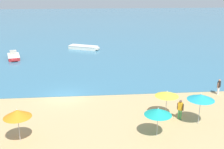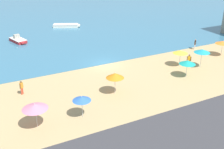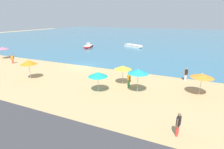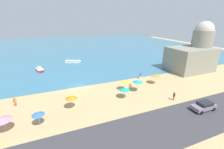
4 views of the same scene
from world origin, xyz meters
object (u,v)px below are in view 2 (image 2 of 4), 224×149
object	(u,v)px
beach_umbrella_2	(115,75)
skiff_nearshore	(18,40)
beach_umbrella_7	(35,107)
bather_1	(195,44)
beach_umbrella_1	(187,62)
bather_3	(189,60)
beach_umbrella_0	(181,52)
beach_umbrella_3	(223,42)
beach_umbrella_5	(82,99)
bather_2	(22,87)
beach_umbrella_4	(202,51)
skiff_offshore	(66,26)

from	to	relation	value
beach_umbrella_2	skiff_nearshore	size ratio (longest dim) A/B	0.60
beach_umbrella_7	bather_1	bearing A→B (deg)	19.89
beach_umbrella_1	bather_1	bearing A→B (deg)	42.52
bather_3	skiff_nearshore	distance (m)	28.76
beach_umbrella_0	beach_umbrella_3	world-z (taller)	beach_umbrella_3
beach_umbrella_5	beach_umbrella_7	size ratio (longest dim) A/B	0.92
bather_2	beach_umbrella_5	bearing A→B (deg)	-59.66
bather_3	beach_umbrella_4	bearing A→B (deg)	-35.91
beach_umbrella_3	bather_3	bearing A→B (deg)	-171.73
beach_umbrella_1	bather_3	xyz separation A→B (m)	(2.55, 2.49, -0.98)
bather_2	skiff_nearshore	distance (m)	19.93
beach_umbrella_0	beach_umbrella_1	xyz separation A→B (m)	(-1.55, -3.19, -0.08)
beach_umbrella_2	beach_umbrella_4	size ratio (longest dim) A/B	0.97
bather_3	skiff_offshore	world-z (taller)	bather_3
beach_umbrella_1	beach_umbrella_4	world-z (taller)	beach_umbrella_4
beach_umbrella_1	beach_umbrella_7	size ratio (longest dim) A/B	0.94
beach_umbrella_3	skiff_offshore	world-z (taller)	beach_umbrella_3
beach_umbrella_3	beach_umbrella_5	world-z (taller)	beach_umbrella_3
beach_umbrella_7	bather_2	distance (m)	7.11
bather_1	bather_2	bearing A→B (deg)	-173.86
beach_umbrella_3	bather_3	xyz separation A→B (m)	(-7.23, -1.05, -1.10)
beach_umbrella_4	bather_3	world-z (taller)	beach_umbrella_4
bather_1	beach_umbrella_2	bearing A→B (deg)	-157.82
beach_umbrella_5	skiff_nearshore	bearing A→B (deg)	92.54
beach_umbrella_5	bather_3	xyz separation A→B (m)	(17.52, 5.11, -0.98)
beach_umbrella_1	beach_umbrella_3	xyz separation A→B (m)	(9.78, 3.54, 0.12)
bather_3	beach_umbrella_0	bearing A→B (deg)	144.97
beach_umbrella_1	skiff_nearshore	distance (m)	29.25
skiff_nearshore	beach_umbrella_0	bearing A→B (deg)	-50.03
bather_3	skiff_offshore	size ratio (longest dim) A/B	0.32
beach_umbrella_4	bather_2	bearing A→B (deg)	172.41
bather_1	beach_umbrella_3	bearing A→B (deg)	-69.78
beach_umbrella_2	beach_umbrella_7	distance (m)	9.56
beach_umbrella_0	skiff_nearshore	size ratio (longest dim) A/B	0.54
beach_umbrella_2	beach_umbrella_7	xyz separation A→B (m)	(-9.23, -2.50, -0.06)
beach_umbrella_5	bather_2	distance (m)	8.48
skiff_offshore	beach_umbrella_5	bearing A→B (deg)	-105.97
bather_2	bather_3	size ratio (longest dim) A/B	0.93
bather_1	beach_umbrella_4	bearing A→B (deg)	-126.55
beach_umbrella_1	bather_3	bearing A→B (deg)	44.29
skiff_nearshore	beach_umbrella_4	bearing A→B (deg)	-48.71
bather_2	beach_umbrella_3	bearing A→B (deg)	-2.17
beach_umbrella_5	beach_umbrella_4	bearing A→B (deg)	12.59
beach_umbrella_5	bather_3	world-z (taller)	beach_umbrella_5
beach_umbrella_0	beach_umbrella_7	world-z (taller)	beach_umbrella_7
beach_umbrella_5	bather_1	distance (m)	25.43
beach_umbrella_1	bather_3	world-z (taller)	beach_umbrella_1
beach_umbrella_0	bather_1	xyz separation A→B (m)	(6.73, 4.41, -1.12)
beach_umbrella_2	beach_umbrella_4	xyz separation A→B (m)	(13.83, 1.43, 0.14)
beach_umbrella_4	bather_1	distance (m)	7.63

